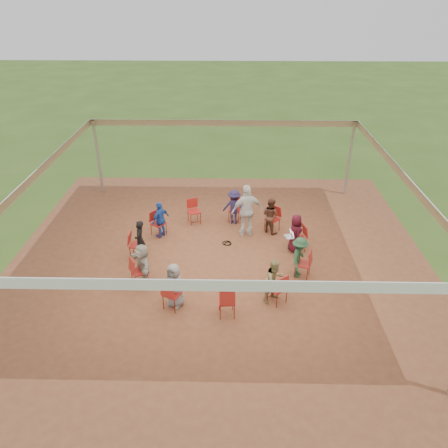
{
  "coord_description": "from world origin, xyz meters",
  "views": [
    {
      "loc": [
        0.38,
        -11.42,
        7.61
      ],
      "look_at": [
        0.13,
        0.3,
        1.12
      ],
      "focal_mm": 35.0,
      "sensor_mm": 36.0,
      "label": 1
    }
  ],
  "objects_px": {
    "chair_2": "(235,210)",
    "person_seated_6": "(174,285)",
    "chair_4": "(158,224)",
    "chair_8": "(227,301)",
    "person_seated_2": "(234,207)",
    "chair_7": "(172,294)",
    "person_seated_8": "(299,257)",
    "person_seated_1": "(270,215)",
    "person_seated_7": "(275,280)",
    "chair_3": "(194,212)",
    "person_seated_3": "(161,220)",
    "standing_person": "(247,211)",
    "chair_0": "(298,238)",
    "chair_6": "(139,271)",
    "person_seated_5": "(143,264)",
    "cable_coil": "(227,243)",
    "chair_10": "(303,264)",
    "chair_5": "(137,245)",
    "chair_9": "(277,288)",
    "laptop": "(290,235)",
    "person_seated_4": "(140,240)",
    "person_seated_0": "(295,233)",
    "chair_1": "(272,219)"
  },
  "relations": [
    {
      "from": "chair_0",
      "to": "person_seated_2",
      "type": "height_order",
      "value": "person_seated_2"
    },
    {
      "from": "person_seated_4",
      "to": "person_seated_5",
      "type": "bearing_deg",
      "value": 16.36
    },
    {
      "from": "chair_6",
      "to": "person_seated_8",
      "type": "xyz_separation_m",
      "value": [
        4.57,
        0.52,
        0.2
      ]
    },
    {
      "from": "person_seated_0",
      "to": "cable_coil",
      "type": "relative_size",
      "value": 3.67
    },
    {
      "from": "chair_6",
      "to": "chair_8",
      "type": "bearing_deg",
      "value": 32.73
    },
    {
      "from": "chair_3",
      "to": "person_seated_8",
      "type": "height_order",
      "value": "person_seated_8"
    },
    {
      "from": "person_seated_4",
      "to": "cable_coil",
      "type": "relative_size",
      "value": 3.67
    },
    {
      "from": "person_seated_5",
      "to": "cable_coil",
      "type": "distance_m",
      "value": 3.29
    },
    {
      "from": "person_seated_7",
      "to": "standing_person",
      "type": "distance_m",
      "value": 3.58
    },
    {
      "from": "chair_8",
      "to": "person_seated_0",
      "type": "bearing_deg",
      "value": 50.27
    },
    {
      "from": "person_seated_8",
      "to": "laptop",
      "type": "relative_size",
      "value": 3.39
    },
    {
      "from": "chair_7",
      "to": "cable_coil",
      "type": "height_order",
      "value": "chair_7"
    },
    {
      "from": "person_seated_6",
      "to": "chair_3",
      "type": "bearing_deg",
      "value": 115.17
    },
    {
      "from": "person_seated_3",
      "to": "standing_person",
      "type": "height_order",
      "value": "standing_person"
    },
    {
      "from": "chair_2",
      "to": "person_seated_6",
      "type": "bearing_deg",
      "value": 82.01
    },
    {
      "from": "person_seated_6",
      "to": "chair_4",
      "type": "bearing_deg",
      "value": 132.09
    },
    {
      "from": "person_seated_7",
      "to": "cable_coil",
      "type": "xyz_separation_m",
      "value": [
        -1.31,
        2.9,
        -0.62
      ]
    },
    {
      "from": "chair_0",
      "to": "chair_9",
      "type": "bearing_deg",
      "value": 147.27
    },
    {
      "from": "chair_8",
      "to": "person_seated_2",
      "type": "xyz_separation_m",
      "value": [
        0.19,
        5.0,
        0.2
      ]
    },
    {
      "from": "chair_5",
      "to": "chair_0",
      "type": "bearing_deg",
      "value": 98.18
    },
    {
      "from": "person_seated_6",
      "to": "person_seated_8",
      "type": "bearing_deg",
      "value": 49.09
    },
    {
      "from": "chair_7",
      "to": "person_seated_8",
      "type": "bearing_deg",
      "value": 50.27
    },
    {
      "from": "chair_4",
      "to": "person_seated_1",
      "type": "bearing_deg",
      "value": 129.73
    },
    {
      "from": "chair_0",
      "to": "person_seated_2",
      "type": "xyz_separation_m",
      "value": [
        -2.06,
        1.8,
        0.2
      ]
    },
    {
      "from": "standing_person",
      "to": "laptop",
      "type": "relative_size",
      "value": 4.91
    },
    {
      "from": "person_seated_4",
      "to": "person_seated_6",
      "type": "height_order",
      "value": "same"
    },
    {
      "from": "chair_6",
      "to": "chair_9",
      "type": "bearing_deg",
      "value": 49.09
    },
    {
      "from": "person_seated_4",
      "to": "chair_4",
      "type": "bearing_deg",
      "value": 168.25
    },
    {
      "from": "person_seated_1",
      "to": "person_seated_7",
      "type": "height_order",
      "value": "same"
    },
    {
      "from": "chair_3",
      "to": "person_seated_4",
      "type": "relative_size",
      "value": 0.7
    },
    {
      "from": "person_seated_0",
      "to": "person_seated_4",
      "type": "distance_m",
      "value": 4.89
    },
    {
      "from": "chair_9",
      "to": "person_seated_8",
      "type": "bearing_deg",
      "value": 20.98
    },
    {
      "from": "person_seated_4",
      "to": "chair_6",
      "type": "bearing_deg",
      "value": 11.75
    },
    {
      "from": "chair_9",
      "to": "person_seated_5",
      "type": "height_order",
      "value": "person_seated_5"
    },
    {
      "from": "chair_3",
      "to": "chair_8",
      "type": "distance_m",
      "value": 5.13
    },
    {
      "from": "person_seated_3",
      "to": "standing_person",
      "type": "xyz_separation_m",
      "value": [
        2.9,
        0.15,
        0.29
      ]
    },
    {
      "from": "person_seated_1",
      "to": "person_seated_6",
      "type": "distance_m",
      "value": 4.89
    },
    {
      "from": "standing_person",
      "to": "person_seated_3",
      "type": "bearing_deg",
      "value": -14.32
    },
    {
      "from": "chair_2",
      "to": "chair_9",
      "type": "bearing_deg",
      "value": 114.55
    },
    {
      "from": "chair_2",
      "to": "person_seated_5",
      "type": "bearing_deg",
      "value": 66.08
    },
    {
      "from": "chair_6",
      "to": "chair_7",
      "type": "relative_size",
      "value": 1.0
    },
    {
      "from": "chair_10",
      "to": "cable_coil",
      "type": "relative_size",
      "value": 2.58
    },
    {
      "from": "chair_5",
      "to": "chair_7",
      "type": "height_order",
      "value": "same"
    },
    {
      "from": "chair_1",
      "to": "person_seated_7",
      "type": "bearing_deg",
      "value": 129.73
    },
    {
      "from": "person_seated_7",
      "to": "person_seated_2",
      "type": "bearing_deg",
      "value": 65.45
    },
    {
      "from": "chair_2",
      "to": "chair_8",
      "type": "height_order",
      "value": "same"
    },
    {
      "from": "chair_6",
      "to": "person_seated_7",
      "type": "relative_size",
      "value": 0.7
    },
    {
      "from": "chair_0",
      "to": "chair_5",
      "type": "height_order",
      "value": "same"
    },
    {
      "from": "person_seated_8",
      "to": "chair_4",
      "type": "bearing_deg",
      "value": 81.62
    },
    {
      "from": "chair_5",
      "to": "chair_9",
      "type": "xyz_separation_m",
      "value": [
        4.2,
        -2.13,
        0.0
      ]
    }
  ]
}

